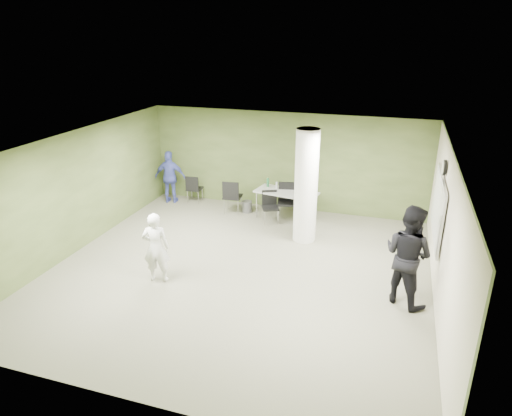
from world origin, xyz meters
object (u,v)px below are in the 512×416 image
(folding_table, at_px, (286,193))
(man_blue, at_px, (170,177))
(man_black, at_px, (408,255))
(chair_back_left, at_px, (194,187))
(woman_white, at_px, (156,248))

(folding_table, bearing_deg, man_blue, -174.03)
(man_black, distance_m, man_blue, 7.68)
(folding_table, bearing_deg, chair_back_left, -178.18)
(chair_back_left, distance_m, woman_white, 4.64)
(folding_table, relative_size, woman_white, 1.18)
(chair_back_left, height_order, man_blue, man_blue)
(chair_back_left, height_order, woman_white, woman_white)
(folding_table, bearing_deg, woman_white, -103.21)
(chair_back_left, distance_m, man_blue, 0.75)
(chair_back_left, relative_size, man_black, 0.43)
(folding_table, distance_m, woman_white, 4.40)
(man_blue, bearing_deg, woman_white, 103.75)
(folding_table, xyz_separation_m, man_blue, (-3.62, 0.24, 0.04))
(folding_table, xyz_separation_m, man_black, (3.18, -3.33, 0.24))
(man_black, bearing_deg, man_blue, 6.16)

